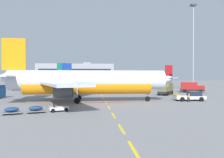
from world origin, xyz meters
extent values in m
plane|color=slate|center=(40.00, 40.00, 0.00)|extent=(400.00, 400.00, 0.00)
cube|color=yellow|center=(18.00, -5.00, 0.00)|extent=(0.24, 4.00, 0.01)
cube|color=yellow|center=(18.00, 0.95, 0.00)|extent=(0.24, 4.00, 0.01)
cube|color=yellow|center=(18.00, 8.16, 0.00)|extent=(0.24, 4.00, 0.01)
cube|color=yellow|center=(18.00, 15.14, 0.00)|extent=(0.24, 4.00, 0.01)
cube|color=yellow|center=(18.00, 22.01, 0.00)|extent=(0.24, 4.00, 0.01)
cube|color=yellow|center=(18.00, 29.43, 0.00)|extent=(0.24, 4.00, 0.01)
cube|color=yellow|center=(18.00, 36.50, 0.00)|extent=(0.24, 4.00, 0.01)
cube|color=yellow|center=(18.00, 42.22, 0.00)|extent=(0.24, 4.00, 0.01)
cube|color=yellow|center=(18.00, 49.54, 0.00)|extent=(0.24, 4.00, 0.01)
cube|color=yellow|center=(18.00, 55.62, 0.00)|extent=(0.24, 4.00, 0.01)
cube|color=yellow|center=(18.00, 61.40, 0.00)|extent=(0.24, 4.00, 0.01)
cube|color=yellow|center=(18.00, 68.68, 0.00)|extent=(0.24, 4.00, 0.01)
cube|color=yellow|center=(18.00, 75.78, 0.00)|extent=(0.24, 4.00, 0.01)
cube|color=yellow|center=(18.00, 81.99, 0.00)|extent=(0.24, 4.00, 0.01)
cube|color=yellow|center=(18.00, 87.65, 0.00)|extent=(0.24, 4.00, 0.01)
cube|color=#B21414|center=(18.00, 22.00, 0.00)|extent=(8.00, 0.40, 0.01)
cylinder|color=silver|center=(14.64, 23.38, 4.30)|extent=(30.10, 3.82, 3.80)
cylinder|color=orange|center=(14.64, 23.38, 3.26)|extent=(24.50, 3.51, 3.50)
cone|color=silver|center=(29.69, 23.37, 4.30)|extent=(3.50, 3.73, 3.72)
cone|color=silver|center=(-1.11, 23.39, 4.78)|extent=(4.20, 3.23, 3.23)
cube|color=#192333|center=(28.64, 23.37, 4.97)|extent=(1.60, 2.85, 0.60)
cube|color=orange|center=(0.64, 23.39, 9.20)|extent=(4.40, 0.36, 6.00)
cube|color=silver|center=(-0.06, 26.59, 5.06)|extent=(3.20, 6.40, 0.24)
cube|color=silver|center=(-0.07, 20.19, 5.06)|extent=(3.20, 6.40, 0.24)
cube|color=#B7BCC6|center=(10.67, 31.88, 3.83)|extent=(10.16, 17.63, 0.36)
cube|color=#B7BCC6|center=(10.66, 14.88, 3.83)|extent=(10.14, 17.63, 0.36)
cylinder|color=#4C4F54|center=(10.52, 28.88, 2.38)|extent=(3.20, 2.10, 2.10)
cylinder|color=black|center=(12.12, 28.88, 2.38)|extent=(0.12, 1.79, 1.79)
cylinder|color=#4C4F54|center=(10.51, 17.88, 2.38)|extent=(3.20, 2.10, 2.10)
cylinder|color=black|center=(12.11, 17.88, 2.38)|extent=(0.12, 1.79, 1.79)
cylinder|color=gray|center=(26.54, 23.37, 1.83)|extent=(0.28, 0.28, 2.67)
cylinder|color=black|center=(26.54, 23.37, 0.50)|extent=(0.99, 0.28, 0.99)
cylinder|color=gray|center=(12.64, 25.98, 1.86)|extent=(0.28, 0.28, 2.61)
cylinder|color=black|center=(12.64, 26.33, 0.55)|extent=(1.10, 0.35, 1.10)
cylinder|color=black|center=(12.64, 25.63, 0.55)|extent=(1.10, 0.35, 1.10)
cylinder|color=gray|center=(12.64, 20.78, 1.86)|extent=(0.28, 0.28, 2.61)
cylinder|color=black|center=(12.64, 21.13, 0.55)|extent=(1.10, 0.35, 1.10)
cylinder|color=black|center=(12.64, 20.43, 0.55)|extent=(1.10, 0.35, 1.10)
cube|color=silver|center=(35.24, 23.36, 0.70)|extent=(6.16, 3.17, 0.60)
cube|color=#192333|center=(36.32, 23.29, 1.45)|extent=(2.53, 2.27, 0.90)
cube|color=yellow|center=(32.60, 23.53, 1.12)|extent=(0.86, 2.56, 0.24)
sphere|color=orange|center=(36.32, 23.29, 2.00)|extent=(0.16, 0.16, 0.16)
cylinder|color=black|center=(33.23, 22.09, 0.45)|extent=(0.92, 0.46, 0.90)
cylinder|color=black|center=(33.41, 24.88, 0.45)|extent=(0.92, 0.46, 0.90)
cylinder|color=black|center=(37.07, 21.84, 0.45)|extent=(0.92, 0.46, 0.90)
cylinder|color=black|center=(37.24, 24.64, 0.45)|extent=(0.92, 0.46, 0.90)
cylinder|color=silver|center=(-3.29, 57.76, 3.31)|extent=(23.12, 9.02, 2.93)
cylinder|color=navy|center=(-3.29, 57.76, 2.51)|extent=(18.90, 7.64, 2.69)
cone|color=silver|center=(-14.46, 60.86, 3.31)|extent=(3.36, 3.48, 2.87)
cone|color=silver|center=(8.39, 54.52, 3.68)|extent=(3.78, 3.26, 2.49)
cube|color=#192333|center=(-13.68, 60.64, 3.82)|extent=(1.77, 2.44, 0.46)
cube|color=navy|center=(7.09, 54.88, 7.08)|extent=(3.34, 1.17, 4.62)
cube|color=silver|center=(6.96, 52.36, 3.90)|extent=(3.69, 5.41, 0.18)
cube|color=silver|center=(8.27, 57.11, 3.90)|extent=(3.69, 5.41, 0.18)
cube|color=#B7BCC6|center=(-2.09, 50.63, 2.95)|extent=(10.51, 12.86, 0.28)
cube|color=#B7BCC6|center=(1.41, 63.25, 2.95)|extent=(4.55, 13.31, 0.28)
cylinder|color=#4C4F54|center=(-1.37, 52.83, 1.83)|extent=(2.81, 2.22, 1.62)
cylinder|color=black|center=(-2.55, 53.16, 1.83)|extent=(0.46, 1.35, 1.37)
cylinder|color=#4C4F54|center=(0.90, 60.99, 1.83)|extent=(2.81, 2.22, 1.62)
cylinder|color=black|center=(-0.29, 61.32, 1.83)|extent=(0.46, 1.35, 1.37)
cylinder|color=gray|center=(-12.12, 60.21, 1.41)|extent=(0.22, 0.22, 2.05)
cylinder|color=black|center=(-12.12, 60.21, 0.38)|extent=(0.79, 0.41, 0.76)
cylinder|color=gray|center=(-2.34, 55.42, 1.43)|extent=(0.22, 0.22, 2.01)
cylinder|color=black|center=(-2.42, 55.16, 0.42)|extent=(0.89, 0.49, 0.85)
cylinder|color=black|center=(-2.27, 55.68, 0.42)|extent=(0.89, 0.49, 0.85)
cylinder|color=gray|center=(-1.27, 59.28, 1.43)|extent=(0.22, 0.22, 2.01)
cylinder|color=black|center=(-1.35, 59.02, 0.42)|extent=(0.89, 0.49, 0.85)
cylinder|color=black|center=(-1.20, 59.54, 0.42)|extent=(0.89, 0.49, 0.85)
cylinder|color=silver|center=(41.03, 81.44, 3.69)|extent=(26.01, 6.40, 3.26)
cylinder|color=maroon|center=(41.03, 81.44, 2.79)|extent=(21.21, 5.55, 3.00)
cone|color=silver|center=(28.22, 79.86, 3.69)|extent=(3.37, 3.54, 3.19)
cone|color=silver|center=(54.43, 83.10, 4.09)|extent=(3.91, 3.19, 2.77)
cube|color=#192333|center=(29.12, 79.97, 4.26)|extent=(1.66, 2.59, 0.51)
cube|color=maroon|center=(52.94, 82.91, 7.89)|extent=(3.78, 0.77, 5.14)
cube|color=silver|center=(53.87, 80.26, 4.34)|extent=(3.40, 5.78, 0.21)
cube|color=silver|center=(53.20, 85.71, 4.34)|extent=(3.40, 5.78, 0.21)
cube|color=#B7BCC6|center=(45.30, 74.63, 3.28)|extent=(7.11, 15.12, 0.31)
cube|color=#B7BCC6|center=(43.52, 89.09, 3.28)|extent=(10.15, 14.89, 0.31)
cylinder|color=#4C4F54|center=(45.11, 77.20, 2.04)|extent=(2.94, 2.12, 1.80)
cylinder|color=black|center=(43.75, 77.03, 2.04)|extent=(0.29, 1.53, 1.53)
cylinder|color=#4C4F54|center=(43.96, 86.56, 2.04)|extent=(2.94, 2.12, 1.80)
cylinder|color=black|center=(42.60, 86.39, 2.04)|extent=(0.29, 1.53, 1.53)
cylinder|color=gray|center=(30.90, 80.19, 1.57)|extent=(0.24, 0.24, 2.28)
cylinder|color=black|center=(30.90, 80.19, 0.42)|extent=(0.87, 0.34, 0.85)
cylinder|color=gray|center=(43.00, 79.44, 1.59)|extent=(0.24, 0.24, 2.24)
cylinder|color=black|center=(43.04, 79.14, 0.47)|extent=(0.97, 0.41, 0.94)
cylinder|color=black|center=(42.97, 79.74, 0.47)|extent=(0.97, 0.41, 0.94)
cylinder|color=gray|center=(42.46, 83.86, 1.59)|extent=(0.24, 0.24, 2.24)
cylinder|color=black|center=(42.49, 83.57, 0.47)|extent=(0.97, 0.41, 0.94)
cylinder|color=black|center=(42.42, 84.16, 0.47)|extent=(0.97, 0.41, 0.94)
cylinder|color=white|center=(-12.84, 95.65, 4.17)|extent=(29.20, 10.96, 3.69)
cylinder|color=#0F604C|center=(-12.84, 95.65, 3.16)|extent=(23.86, 9.30, 3.39)
cone|color=white|center=(-26.97, 99.35, 4.17)|extent=(4.20, 4.36, 3.61)
cone|color=white|center=(1.95, 91.78, 4.63)|extent=(4.74, 4.06, 3.13)
cube|color=#192333|center=(-25.99, 99.09, 4.82)|extent=(2.20, 3.07, 0.58)
cube|color=#0F604C|center=(0.30, 92.21, 8.93)|extent=(4.22, 1.42, 5.82)
cube|color=white|center=(0.17, 89.04, 4.91)|extent=(4.58, 6.80, 0.23)
cube|color=white|center=(1.75, 95.04, 4.91)|extent=(4.58, 6.80, 0.23)
cube|color=#B7BCC6|center=(-11.20, 86.69, 3.71)|extent=(13.08, 16.29, 0.35)
cube|color=#B7BCC6|center=(-7.02, 102.66, 3.71)|extent=(5.97, 16.82, 0.35)
cylinder|color=#4C4F54|center=(-10.32, 89.47, 2.31)|extent=(3.52, 2.76, 2.04)
cylinder|color=black|center=(-11.82, 89.87, 2.31)|extent=(0.55, 1.71, 1.73)
cylinder|color=#4C4F54|center=(-7.62, 99.80, 2.31)|extent=(3.52, 2.76, 2.04)
cylinder|color=black|center=(-9.12, 100.20, 2.31)|extent=(0.55, 1.71, 1.73)
cylinder|color=gray|center=(-24.01, 98.58, 1.77)|extent=(0.27, 0.27, 2.59)
cylinder|color=black|center=(-24.01, 98.58, 0.48)|extent=(1.00, 0.51, 0.96)
cylinder|color=gray|center=(-11.60, 92.72, 1.80)|extent=(0.27, 0.27, 2.53)
cylinder|color=black|center=(-11.69, 92.39, 0.53)|extent=(1.12, 0.60, 1.07)
cylinder|color=black|center=(-11.52, 93.05, 0.53)|extent=(1.12, 0.60, 1.07)
cylinder|color=gray|center=(-10.32, 97.60, 1.80)|extent=(0.27, 0.27, 2.53)
cylinder|color=black|center=(-10.41, 97.27, 0.53)|extent=(1.12, 0.60, 1.07)
cylinder|color=black|center=(-10.24, 97.93, 0.53)|extent=(1.12, 0.60, 1.07)
cube|color=black|center=(46.43, 45.09, 0.74)|extent=(7.40, 4.75, 0.60)
cube|color=maroon|center=(48.59, 44.26, 1.59)|extent=(3.05, 3.00, 1.10)
cube|color=#192333|center=(49.66, 43.85, 1.69)|extent=(0.74, 1.81, 0.64)
cube|color=maroon|center=(45.52, 45.44, 2.09)|extent=(5.30, 3.95, 2.10)
cylinder|color=black|center=(48.95, 45.41, 0.48)|extent=(1.00, 0.61, 0.96)
cylinder|color=black|center=(48.09, 43.17, 0.48)|extent=(1.00, 0.61, 0.96)
cylinder|color=black|center=(44.77, 47.02, 0.48)|extent=(1.00, 0.61, 0.96)
cylinder|color=black|center=(43.91, 44.77, 0.48)|extent=(1.00, 0.61, 0.96)
cube|color=black|center=(35.37, 37.79, 0.74)|extent=(5.99, 7.10, 0.60)
cube|color=#606638|center=(34.04, 35.90, 1.59)|extent=(3.25, 3.27, 1.10)
cube|color=#192333|center=(33.38, 34.96, 1.69)|extent=(1.60, 1.15, 0.64)
cube|color=#606638|center=(35.94, 38.59, 2.09)|extent=(4.70, 5.27, 2.10)
cylinder|color=black|center=(35.06, 35.27, 0.48)|extent=(0.78, 0.95, 0.96)
cylinder|color=black|center=(33.10, 36.65, 0.48)|extent=(0.78, 0.95, 0.96)
cylinder|color=black|center=(37.64, 38.93, 0.48)|extent=(0.78, 0.95, 0.96)
cylinder|color=black|center=(35.68, 40.31, 0.48)|extent=(0.78, 0.95, 0.96)
cube|color=silver|center=(10.57, 11.98, 0.46)|extent=(2.90, 2.13, 0.44)
cube|color=black|center=(9.95, 11.78, 0.86)|extent=(0.46, 1.10, 0.56)
cylinder|color=black|center=(11.22, 12.93, 0.28)|extent=(0.59, 0.34, 0.56)
cylinder|color=black|center=(11.65, 11.60, 0.28)|extent=(0.59, 0.34, 0.56)
cylinder|color=black|center=(9.49, 12.37, 0.28)|extent=(0.59, 0.34, 0.56)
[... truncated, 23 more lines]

